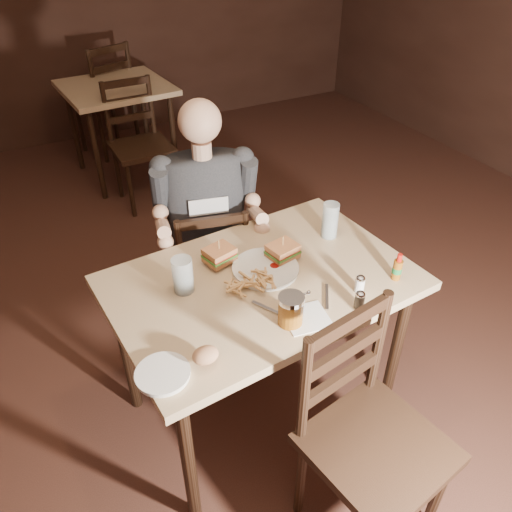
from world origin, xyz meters
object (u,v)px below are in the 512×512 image
chair_far (210,267)px  syrup_dispenser (291,310)px  chair_near (378,448)px  glass_right (330,220)px  glass_left (183,275)px  hot_sauce (398,267)px  diner (206,196)px  bg_chair_far (104,99)px  main_table (262,295)px  side_plate (163,375)px  bg_table (117,96)px  bg_chair_near (141,147)px  dinner_plate (265,269)px

chair_far → syrup_dispenser: 0.96m
chair_near → glass_right: chair_near is taller
glass_left → hot_sauce: glass_left is taller
diner → glass_right: (0.40, -0.43, -0.02)m
bg_chair_far → syrup_dispenser: (-0.17, -3.51, 0.34)m
main_table → syrup_dispenser: 0.30m
side_plate → glass_left: bearing=59.5°
glass_right → hot_sauce: glass_right is taller
hot_sauce → syrup_dispenser: (-0.50, -0.02, 0.00)m
chair_near → glass_left: size_ratio=6.51×
bg_table → chair_far: (-0.13, -2.10, -0.26)m
bg_table → bg_chair_near: 0.59m
dinner_plate → diner: bearing=93.5°
diner → syrup_dispenser: size_ratio=7.42×
main_table → glass_left: size_ratio=8.50×
chair_near → bg_chair_near: (0.05, 2.82, -0.01)m
chair_near → diner: bearing=84.5°
glass_right → hot_sauce: (0.06, -0.37, -0.02)m
dinner_plate → glass_right: (0.37, 0.09, 0.07)m
main_table → hot_sauce: bearing=-27.7°
bg_chair_near → chair_near: bearing=-91.6°
bg_chair_far → syrup_dispenser: bearing=68.0°
glass_right → side_plate: bearing=-155.8°
main_table → side_plate: bearing=-151.0°
dinner_plate → hot_sauce: hot_sauce is taller
diner → side_plate: (-0.52, -0.84, -0.09)m
chair_near → bg_chair_far: bearing=79.9°
bg_chair_near → glass_left: 2.15m
chair_near → glass_left: (-0.38, 0.75, 0.37)m
diner → glass_left: size_ratio=6.07×
glass_left → main_table: bearing=-15.1°
syrup_dispenser → hot_sauce: bearing=-2.1°
bg_table → dinner_plate: (-0.10, -2.66, 0.10)m
main_table → diner: 0.58m
main_table → chair_near: chair_near is taller
glass_left → glass_right: 0.70m
bg_chair_near → diner: diner is taller
chair_far → bg_chair_near: 1.56m
chair_near → diner: 1.29m
bg_chair_near → chair_far: bearing=-95.1°
bg_table → diner: diner is taller
glass_right → side_plate: size_ratio=0.94×
bg_chair_near → side_plate: bg_chair_near is taller
chair_near → bg_chair_near: size_ratio=1.03×
bg_table → bg_chair_far: bearing=90.0°
bg_table → hot_sauce: size_ratio=7.24×
syrup_dispenser → side_plate: 0.48m
bg_chair_near → hot_sauce: bearing=-82.8°
diner → syrup_dispenser: bearing=-78.9°
bg_table → glass_right: (0.27, -2.57, 0.17)m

